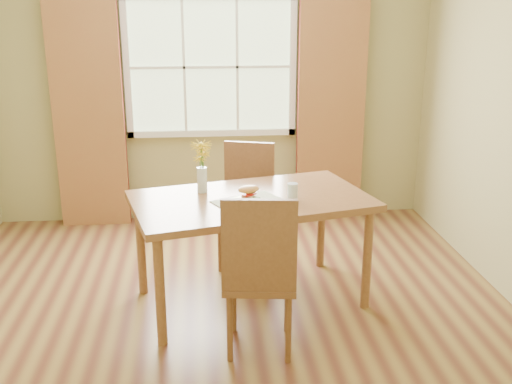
{
  "coord_description": "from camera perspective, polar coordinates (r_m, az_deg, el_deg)",
  "views": [
    {
      "loc": [
        -0.11,
        -3.88,
        2.1
      ],
      "look_at": [
        0.26,
        0.01,
        0.85
      ],
      "focal_mm": 42.0,
      "sensor_mm": 36.0,
      "label": 1
    }
  ],
  "objects": [
    {
      "name": "curtain_left",
      "position": [
        5.84,
        -15.67,
        7.27
      ],
      "size": [
        0.65,
        0.08,
        2.2
      ],
      "primitive_type": "cube",
      "color": "maroon",
      "rests_on": "room"
    },
    {
      "name": "water_glass",
      "position": [
        4.14,
        3.5,
        0.07
      ],
      "size": [
        0.07,
        0.07,
        0.11
      ],
      "color": "silver",
      "rests_on": "dining_table"
    },
    {
      "name": "curtain_right",
      "position": [
        5.88,
        7.15,
        7.86
      ],
      "size": [
        0.65,
        0.08,
        2.2
      ],
      "primitive_type": "cube",
      "color": "maroon",
      "rests_on": "room"
    },
    {
      "name": "window",
      "position": [
        5.78,
        -4.34,
        11.78
      ],
      "size": [
        1.62,
        0.06,
        1.32
      ],
      "color": "beige",
      "rests_on": "room"
    },
    {
      "name": "plate",
      "position": [
        4.03,
        -0.97,
        -1.0
      ],
      "size": [
        0.3,
        0.3,
        0.01
      ],
      "primitive_type": "cube",
      "rotation": [
        0.0,
        0.0,
        0.59
      ],
      "color": "#A4CA32",
      "rests_on": "placemat"
    },
    {
      "name": "room",
      "position": [
        3.95,
        -3.71,
        6.82
      ],
      "size": [
        4.24,
        3.84,
        2.74
      ],
      "color": "olive",
      "rests_on": "ground"
    },
    {
      "name": "dining_table",
      "position": [
        4.19,
        -0.47,
        -1.59
      ],
      "size": [
        1.79,
        1.28,
        0.79
      ],
      "rotation": [
        0.0,
        0.0,
        0.24
      ],
      "color": "brown",
      "rests_on": "room"
    },
    {
      "name": "flower_vase",
      "position": [
        4.24,
        -5.2,
        3.02
      ],
      "size": [
        0.15,
        0.15,
        0.37
      ],
      "color": "silver",
      "rests_on": "dining_table"
    },
    {
      "name": "placemat",
      "position": [
        4.06,
        -0.56,
        -1.0
      ],
      "size": [
        0.55,
        0.5,
        0.01
      ],
      "primitive_type": "cube",
      "rotation": [
        0.0,
        0.0,
        0.48
      ],
      "color": "silver",
      "rests_on": "dining_table"
    },
    {
      "name": "chair_near",
      "position": [
        3.59,
        0.34,
        -7.39
      ],
      "size": [
        0.49,
        0.49,
        1.05
      ],
      "rotation": [
        0.0,
        0.0,
        -0.12
      ],
      "color": "brown",
      "rests_on": "room"
    },
    {
      "name": "chair_far",
      "position": [
        4.91,
        -0.88,
        -0.64
      ],
      "size": [
        0.52,
        0.52,
        1.0
      ],
      "rotation": [
        0.0,
        0.0,
        -0.28
      ],
      "color": "brown",
      "rests_on": "room"
    },
    {
      "name": "croissant_sandwich",
      "position": [
        4.01,
        -0.73,
        -0.17
      ],
      "size": [
        0.18,
        0.14,
        0.11
      ],
      "rotation": [
        0.0,
        0.0,
        0.29
      ],
      "color": "gold",
      "rests_on": "plate"
    }
  ]
}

